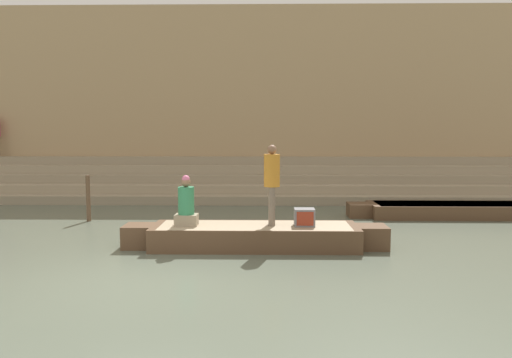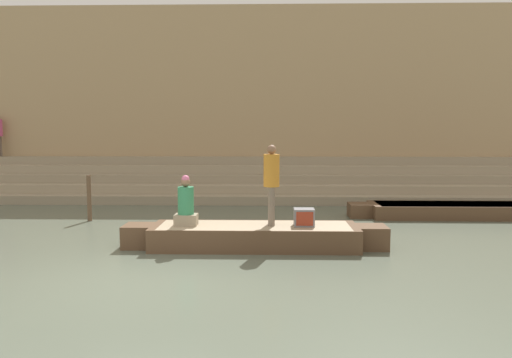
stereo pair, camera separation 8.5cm
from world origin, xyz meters
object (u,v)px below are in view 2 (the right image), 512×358
person_standing (271,179)px  person_rowing (186,205)px  tv_set (304,217)px  mooring_post (89,198)px  rowboat_main (255,236)px  moored_boat_shore (450,210)px

person_standing → person_rowing: bearing=-170.6°
tv_set → mooring_post: mooring_post is taller
rowboat_main → person_rowing: size_ratio=5.21×
tv_set → moored_boat_shore: bearing=44.4°
person_standing → mooring_post: person_standing is taller
person_standing → person_rowing: person_standing is taller
rowboat_main → mooring_post: 5.71m
person_rowing → mooring_post: size_ratio=0.85×
person_standing → tv_set: (0.71, -0.08, -0.83)m
moored_boat_shore → mooring_post: size_ratio=4.56×
tv_set → moored_boat_shore: size_ratio=0.07×
person_standing → mooring_post: (-5.15, 3.07, -0.86)m
rowboat_main → person_standing: 1.30m
tv_set → mooring_post: bearing=155.1°
tv_set → moored_boat_shore: 6.11m
person_rowing → rowboat_main: bearing=-12.8°
tv_set → moored_boat_shore: tv_set is taller
person_standing → person_rowing: (-1.86, -0.10, -0.57)m
person_rowing → tv_set: (2.57, 0.02, -0.25)m
person_standing → moored_boat_shore: (5.30, 3.93, -1.29)m
rowboat_main → moored_boat_shore: (5.67, 3.96, -0.05)m
person_standing → rowboat_main: bearing=-167.8°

